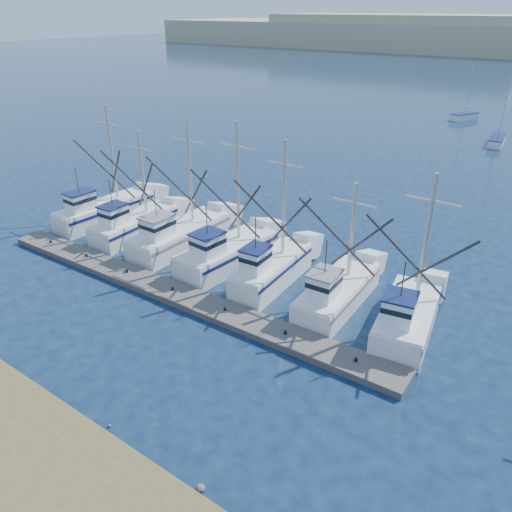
# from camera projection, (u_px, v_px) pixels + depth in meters

# --- Properties ---
(ground) EXTENTS (500.00, 500.00, 0.00)m
(ground) POSITION_uv_depth(u_px,v_px,m) (191.00, 386.00, 23.15)
(ground) COLOR #0C1C35
(ground) RESTS_ON ground
(floating_dock) EXTENTS (29.37, 2.55, 0.39)m
(floating_dock) POSITION_uv_depth(u_px,v_px,m) (173.00, 293.00, 30.34)
(floating_dock) COLOR #58534F
(floating_dock) RESTS_ON ground
(trawler_fleet) EXTENTS (28.92, 8.58, 9.52)m
(trawler_fleet) POSITION_uv_depth(u_px,v_px,m) (217.00, 251.00, 33.76)
(trawler_fleet) COLOR white
(trawler_fleet) RESTS_ON ground
(sailboat_near) EXTENTS (2.34, 6.02, 8.10)m
(sailboat_near) POSITION_uv_depth(u_px,v_px,m) (497.00, 140.00, 63.70)
(sailboat_near) COLOR white
(sailboat_near) RESTS_ON ground
(sailboat_far) EXTENTS (3.51, 5.04, 8.10)m
(sailboat_far) POSITION_uv_depth(u_px,v_px,m) (464.00, 116.00, 77.63)
(sailboat_far) COLOR white
(sailboat_far) RESTS_ON ground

